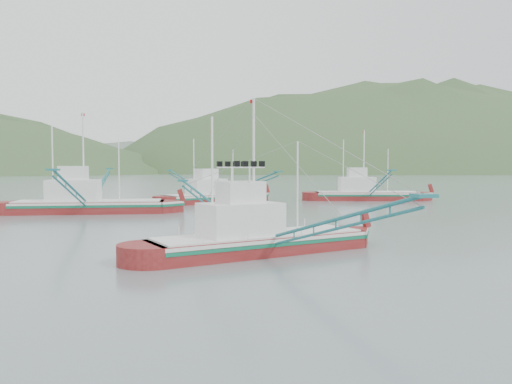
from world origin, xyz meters
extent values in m
plane|color=slate|center=(0.00, 0.00, 0.00)|extent=(1200.00, 1200.00, 0.00)
cube|color=maroon|center=(-1.44, -2.89, 0.18)|extent=(13.90, 7.88, 1.80)
cube|color=silver|center=(-1.44, -2.89, 0.94)|extent=(13.67, 7.86, 0.20)
cube|color=#0E6645|center=(-1.44, -2.89, 0.72)|extent=(13.68, 7.88, 0.20)
cube|color=silver|center=(-1.44, -2.89, 1.12)|extent=(13.21, 7.49, 0.11)
cube|color=silver|center=(-2.71, -3.34, 2.07)|extent=(5.19, 4.21, 1.98)
cube|color=silver|center=(-2.71, -3.34, 3.68)|extent=(2.86, 2.64, 1.26)
cylinder|color=white|center=(-1.87, -3.04, 5.12)|extent=(0.14, 0.14, 8.09)
cylinder|color=white|center=(-4.41, -3.94, 4.51)|extent=(0.13, 0.13, 6.87)
cylinder|color=white|center=(1.10, -1.99, 3.91)|extent=(0.11, 0.11, 5.66)
cube|color=maroon|center=(-15.10, 26.01, 0.22)|extent=(16.59, 5.24, 2.18)
cube|color=silver|center=(-15.10, 26.01, 1.15)|extent=(16.27, 5.31, 0.24)
cube|color=#0E6645|center=(-15.10, 26.01, 0.87)|extent=(16.27, 5.33, 0.24)
cube|color=silver|center=(-15.10, 26.01, 1.36)|extent=(15.76, 4.98, 0.13)
cube|color=silver|center=(-16.73, 26.10, 2.51)|extent=(5.64, 3.78, 2.40)
cube|color=silver|center=(-16.73, 26.10, 4.48)|extent=(2.96, 2.55, 1.53)
cylinder|color=white|center=(-15.64, 26.04, 6.22)|extent=(0.17, 0.17, 9.83)
cylinder|color=white|center=(-18.91, 26.22, 5.49)|extent=(0.15, 0.15, 8.35)
cylinder|color=white|center=(-11.83, 25.84, 4.75)|extent=(0.13, 0.13, 6.88)
cube|color=maroon|center=(0.46, 39.15, 0.20)|extent=(15.47, 10.58, 2.04)
cube|color=silver|center=(0.46, 39.15, 1.07)|extent=(15.24, 10.52, 0.22)
cube|color=#0E6645|center=(0.46, 39.15, 0.82)|extent=(15.25, 10.53, 0.22)
cube|color=silver|center=(0.46, 39.15, 1.27)|extent=(14.70, 10.05, 0.12)
cube|color=silver|center=(-0.90, 38.45, 2.34)|extent=(6.02, 5.22, 2.24)
cube|color=silver|center=(-0.90, 38.45, 4.18)|extent=(3.38, 3.20, 1.43)
cylinder|color=white|center=(0.01, 38.92, 5.81)|extent=(0.16, 0.16, 9.17)
cylinder|color=white|center=(-2.72, 37.53, 5.12)|extent=(0.14, 0.14, 7.80)
cylinder|color=white|center=(3.18, 40.54, 4.43)|extent=(0.12, 0.12, 6.42)
cube|color=maroon|center=(23.93, 40.06, 0.21)|extent=(16.30, 7.25, 2.10)
cube|color=silver|center=(23.93, 40.06, 1.10)|extent=(16.01, 7.27, 0.23)
cube|color=#0E6645|center=(23.93, 40.06, 0.84)|extent=(16.02, 7.29, 0.23)
cube|color=silver|center=(23.93, 40.06, 1.32)|extent=(15.49, 6.89, 0.13)
cube|color=silver|center=(22.38, 40.37, 2.42)|extent=(5.82, 4.34, 2.31)
cube|color=silver|center=(22.38, 40.37, 4.31)|extent=(3.14, 2.81, 1.47)
cylinder|color=white|center=(23.42, 40.16, 6.00)|extent=(0.17, 0.17, 9.47)
cylinder|color=white|center=(20.32, 40.79, 5.29)|extent=(0.15, 0.15, 8.05)
cylinder|color=white|center=(27.03, 39.43, 4.58)|extent=(0.13, 0.13, 6.63)
ellipsoid|color=#36532A|center=(240.00, 430.00, 0.00)|extent=(684.00, 432.00, 306.00)
ellipsoid|color=slate|center=(30.00, 560.00, 0.00)|extent=(960.00, 400.00, 240.00)
camera|label=1|loc=(-7.26, -31.89, 5.15)|focal=35.00mm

